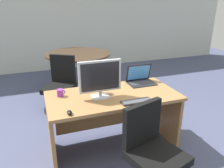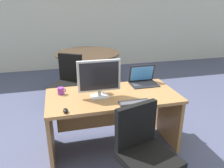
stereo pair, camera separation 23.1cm
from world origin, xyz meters
The scene contains 12 objects.
ground centered at (0.00, 1.50, 0.00)m, with size 12.00×12.00×0.00m, color #474C6B.
back_wall centered at (0.00, 3.81, 1.40)m, with size 10.00×0.10×2.80m, color silver.
desk centered at (0.00, 0.05, 0.52)m, with size 1.55×0.77×0.74m.
monitor centered at (-0.17, -0.03, 0.98)m, with size 0.49×0.16×0.44m.
laptop centered at (0.48, 0.27, 0.82)m, with size 0.36×0.26×0.25m.
keyboard centered at (0.17, -0.29, 0.75)m, with size 0.34×0.11×0.02m.
mouse centered at (-0.57, -0.31, 0.76)m, with size 0.05×0.09×0.04m.
desk_lamp centered at (-0.23, 0.20, 1.00)m, with size 0.12×0.15×0.36m.
coffee_mug centered at (-0.60, 0.16, 0.78)m, with size 0.10×0.07×0.08m.
office_chair centered at (0.11, -0.80, 0.38)m, with size 0.57×0.59×0.91m.
meeting_table centered at (0.00, 2.08, 0.60)m, with size 1.30×1.30×0.79m.
meeting_chair_near centered at (-0.47, 1.33, 0.37)m, with size 0.63×0.64×0.93m.
Camera 2 is at (-0.60, -2.31, 1.78)m, focal length 35.08 mm.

